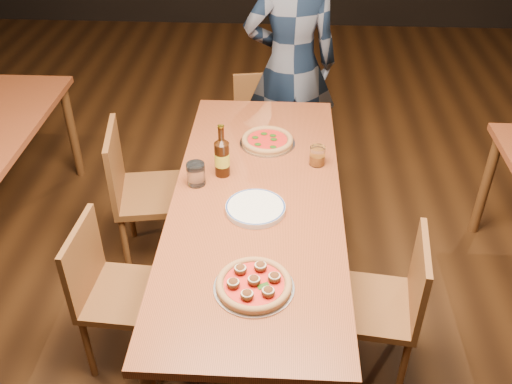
{
  "coord_description": "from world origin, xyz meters",
  "views": [
    {
      "loc": [
        0.11,
        -2.17,
        2.35
      ],
      "look_at": [
        0.0,
        -0.05,
        0.82
      ],
      "focal_mm": 40.0,
      "sensor_mm": 36.0,
      "label": 1
    }
  ],
  "objects_px": {
    "chair_main_sw": "(155,193)",
    "plate_stack": "(255,208)",
    "amber_glass": "(317,156)",
    "diner": "(291,66)",
    "table_main": "(257,210)",
    "beer_bottle": "(222,158)",
    "water_glass": "(196,174)",
    "pizza_margherita": "(267,141)",
    "chair_end": "(265,136)",
    "pizza_meatball": "(254,284)",
    "chair_main_nw": "(126,294)",
    "chair_main_e": "(372,304)"
  },
  "relations": [
    {
      "from": "diner",
      "to": "chair_main_nw",
      "type": "bearing_deg",
      "value": 56.67
    },
    {
      "from": "table_main",
      "to": "water_glass",
      "type": "distance_m",
      "value": 0.34
    },
    {
      "from": "chair_end",
      "to": "diner",
      "type": "bearing_deg",
      "value": 34.34
    },
    {
      "from": "chair_main_nw",
      "to": "chair_main_e",
      "type": "distance_m",
      "value": 1.14
    },
    {
      "from": "table_main",
      "to": "chair_end",
      "type": "bearing_deg",
      "value": 90.16
    },
    {
      "from": "chair_end",
      "to": "pizza_margherita",
      "type": "xyz_separation_m",
      "value": [
        0.04,
        -0.66,
        0.36
      ]
    },
    {
      "from": "amber_glass",
      "to": "diner",
      "type": "bearing_deg",
      "value": 97.96
    },
    {
      "from": "chair_main_sw",
      "to": "table_main",
      "type": "bearing_deg",
      "value": -134.02
    },
    {
      "from": "diner",
      "to": "beer_bottle",
      "type": "bearing_deg",
      "value": 64.61
    },
    {
      "from": "table_main",
      "to": "beer_bottle",
      "type": "distance_m",
      "value": 0.31
    },
    {
      "from": "chair_main_sw",
      "to": "amber_glass",
      "type": "relative_size",
      "value": 8.95
    },
    {
      "from": "table_main",
      "to": "chair_main_e",
      "type": "xyz_separation_m",
      "value": [
        0.54,
        -0.34,
        -0.26
      ]
    },
    {
      "from": "chair_main_nw",
      "to": "chair_main_sw",
      "type": "bearing_deg",
      "value": 4.59
    },
    {
      "from": "pizza_margherita",
      "to": "beer_bottle",
      "type": "xyz_separation_m",
      "value": [
        -0.21,
        -0.31,
        0.08
      ]
    },
    {
      "from": "pizza_margherita",
      "to": "beer_bottle",
      "type": "relative_size",
      "value": 1.11
    },
    {
      "from": "chair_main_sw",
      "to": "amber_glass",
      "type": "height_order",
      "value": "chair_main_sw"
    },
    {
      "from": "table_main",
      "to": "amber_glass",
      "type": "relative_size",
      "value": 19.91
    },
    {
      "from": "chair_main_sw",
      "to": "amber_glass",
      "type": "xyz_separation_m",
      "value": [
        0.9,
        -0.11,
        0.35
      ]
    },
    {
      "from": "plate_stack",
      "to": "pizza_margherita",
      "type": "bearing_deg",
      "value": 86.89
    },
    {
      "from": "table_main",
      "to": "chair_main_nw",
      "type": "bearing_deg",
      "value": -151.28
    },
    {
      "from": "beer_bottle",
      "to": "chair_main_nw",
      "type": "bearing_deg",
      "value": -128.76
    },
    {
      "from": "amber_glass",
      "to": "diner",
      "type": "relative_size",
      "value": 0.06
    },
    {
      "from": "beer_bottle",
      "to": "diner",
      "type": "distance_m",
      "value": 1.17
    },
    {
      "from": "pizza_meatball",
      "to": "chair_main_sw",
      "type": "bearing_deg",
      "value": 121.71
    },
    {
      "from": "chair_main_e",
      "to": "amber_glass",
      "type": "relative_size",
      "value": 8.26
    },
    {
      "from": "pizza_meatball",
      "to": "chair_main_e",
      "type": "bearing_deg",
      "value": 25.91
    },
    {
      "from": "amber_glass",
      "to": "diner",
      "type": "xyz_separation_m",
      "value": [
        -0.14,
        1.0,
        0.05
      ]
    },
    {
      "from": "chair_end",
      "to": "beer_bottle",
      "type": "height_order",
      "value": "beer_bottle"
    },
    {
      "from": "pizza_margherita",
      "to": "amber_glass",
      "type": "bearing_deg",
      "value": -35.81
    },
    {
      "from": "pizza_margherita",
      "to": "diner",
      "type": "xyz_separation_m",
      "value": [
        0.12,
        0.81,
        0.08
      ]
    },
    {
      "from": "chair_main_sw",
      "to": "chair_main_e",
      "type": "xyz_separation_m",
      "value": [
        1.15,
        -0.76,
        -0.03
      ]
    },
    {
      "from": "pizza_meatball",
      "to": "amber_glass",
      "type": "relative_size",
      "value": 3.15
    },
    {
      "from": "chair_end",
      "to": "pizza_meatball",
      "type": "height_order",
      "value": "chair_end"
    },
    {
      "from": "pizza_margherita",
      "to": "chair_main_sw",
      "type": "bearing_deg",
      "value": -172.91
    },
    {
      "from": "chair_main_nw",
      "to": "diner",
      "type": "xyz_separation_m",
      "value": [
        0.75,
        1.64,
        0.44
      ]
    },
    {
      "from": "pizza_margherita",
      "to": "amber_glass",
      "type": "xyz_separation_m",
      "value": [
        0.26,
        -0.19,
        0.03
      ]
    },
    {
      "from": "chair_main_nw",
      "to": "chair_end",
      "type": "distance_m",
      "value": 1.59
    },
    {
      "from": "table_main",
      "to": "amber_glass",
      "type": "xyz_separation_m",
      "value": [
        0.29,
        0.31,
        0.12
      ]
    },
    {
      "from": "chair_main_sw",
      "to": "plate_stack",
      "type": "xyz_separation_m",
      "value": [
        0.6,
        -0.52,
        0.31
      ]
    },
    {
      "from": "pizza_meatball",
      "to": "plate_stack",
      "type": "height_order",
      "value": "pizza_meatball"
    },
    {
      "from": "table_main",
      "to": "pizza_meatball",
      "type": "distance_m",
      "value": 0.6
    },
    {
      "from": "chair_end",
      "to": "pizza_margherita",
      "type": "height_order",
      "value": "chair_end"
    },
    {
      "from": "chair_main_sw",
      "to": "chair_main_e",
      "type": "relative_size",
      "value": 1.08
    },
    {
      "from": "chair_main_nw",
      "to": "chair_main_e",
      "type": "bearing_deg",
      "value": -86.8
    },
    {
      "from": "table_main",
      "to": "chair_main_sw",
      "type": "distance_m",
      "value": 0.77
    },
    {
      "from": "chair_main_nw",
      "to": "pizza_margherita",
      "type": "relative_size",
      "value": 2.71
    },
    {
      "from": "pizza_meatball",
      "to": "amber_glass",
      "type": "height_order",
      "value": "amber_glass"
    },
    {
      "from": "chair_main_e",
      "to": "diner",
      "type": "bearing_deg",
      "value": -159.79
    },
    {
      "from": "chair_main_sw",
      "to": "diner",
      "type": "bearing_deg",
      "value": -49.57
    },
    {
      "from": "water_glass",
      "to": "pizza_margherita",
      "type": "bearing_deg",
      "value": 49.99
    }
  ]
}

